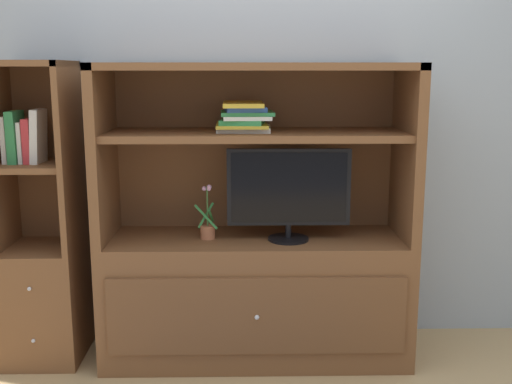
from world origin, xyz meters
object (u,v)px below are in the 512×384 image
object	(u,v)px
magazine_stack	(244,117)
potted_plant	(208,227)
upright_book_row	(25,138)
bookshelf_tall	(43,260)
media_console	(256,266)
tv_monitor	(289,191)

from	to	relation	value
magazine_stack	potted_plant	bearing A→B (deg)	-173.03
upright_book_row	magazine_stack	bearing A→B (deg)	0.07
potted_plant	bookshelf_tall	bearing A→B (deg)	177.97
potted_plant	bookshelf_tall	size ratio (longest dim) A/B	0.18
media_console	bookshelf_tall	size ratio (longest dim) A/B	1.02
media_console	upright_book_row	world-z (taller)	media_console
media_console	magazine_stack	distance (m)	0.78
tv_monitor	bookshelf_tall	bearing A→B (deg)	177.02
tv_monitor	media_console	bearing A→B (deg)	158.85
potted_plant	upright_book_row	xyz separation A→B (m)	(-0.91, 0.02, 0.46)
tv_monitor	potted_plant	world-z (taller)	tv_monitor
tv_monitor	potted_plant	xyz separation A→B (m)	(-0.41, 0.04, -0.20)
bookshelf_tall	magazine_stack	bearing A→B (deg)	-0.40
magazine_stack	bookshelf_tall	bearing A→B (deg)	179.60
bookshelf_tall	upright_book_row	bearing A→B (deg)	-169.06
potted_plant	magazine_stack	xyz separation A→B (m)	(0.19, 0.02, 0.56)
media_console	potted_plant	size ratio (longest dim) A/B	5.56
tv_monitor	bookshelf_tall	world-z (taller)	bookshelf_tall
tv_monitor	upright_book_row	world-z (taller)	upright_book_row
media_console	upright_book_row	distance (m)	1.34
potted_plant	magazine_stack	size ratio (longest dim) A/B	0.84
upright_book_row	potted_plant	bearing A→B (deg)	-1.39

